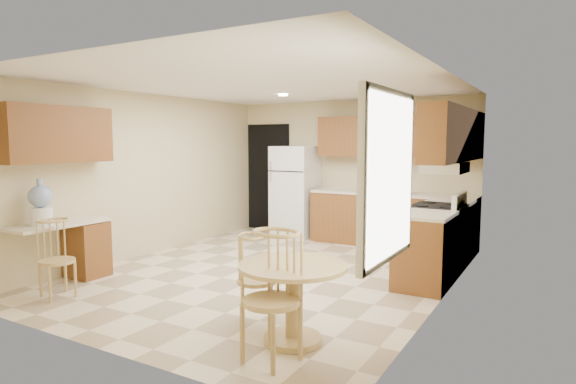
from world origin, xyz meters
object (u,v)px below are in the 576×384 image
Objects in this scene: refrigerator at (295,192)px; water_crock at (41,204)px; chair_table_a at (251,271)px; chair_desk at (50,252)px; chair_table_b at (264,287)px; dining_table at (293,291)px; stove at (437,238)px.

refrigerator is 4.45m from water_crock.
refrigerator is 4.41m from chair_table_a.
chair_desk is at bearing -114.56° from chair_table_a.
refrigerator reaches higher than water_crock.
dining_table is at bearing -76.47° from chair_table_b.
water_crock is at bearing -103.65° from refrigerator.
chair_table_a is 0.82× the size of chair_table_b.
chair_desk is 0.70m from water_crock.
chair_table_a is 0.98× the size of chair_desk.
refrigerator is at bearing 167.18° from chair_table_a.
stove is 3.52m from chair_table_b.
chair_table_a is at bearing 115.54° from chair_desk.
chair_desk is at bearing -136.36° from stove.
chair_desk is at bearing 6.87° from chair_table_b.
dining_table is (2.32, -4.20, -0.38)m from refrigerator.
chair_desk is at bearing -173.47° from dining_table.
chair_table_b is 1.19× the size of chair_desk.
chair_table_b reaches higher than chair_desk.
chair_desk is (-2.37, -0.50, 0.01)m from chair_table_a.
chair_table_b is at bearing -6.33° from water_crock.
refrigerator is 5.26m from chair_table_b.
chair_table_b reaches higher than dining_table.
stove is 1.14× the size of dining_table.
chair_table_b is (0.58, -0.67, 0.11)m from chair_table_a.
dining_table is at bearing 36.49° from chair_table_a.
chair_table_b is at bearing 4.44° from chair_table_a.
water_crock reaches higher than dining_table.
refrigerator is 4.81m from dining_table.
refrigerator reaches higher than chair_desk.
dining_table is at bearing 110.10° from chair_desk.
stove reaches higher than chair_table_b.
stove is 1.05× the size of chair_table_b.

